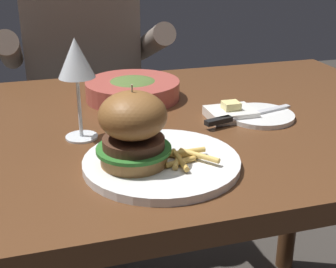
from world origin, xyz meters
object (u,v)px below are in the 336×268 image
object	(u,v)px
main_plate	(162,162)
bread_plate	(260,116)
table_knife	(242,116)
butter_dish	(231,113)
soup_bowl	(133,89)
diner_person	(85,105)
burger_sandwich	(133,128)
wine_glass	(76,62)

from	to	relation	value
main_plate	bread_plate	bearing A→B (deg)	31.76
table_knife	butter_dish	world-z (taller)	butter_dish
soup_bowl	diner_person	distance (m)	0.55
burger_sandwich	table_knife	xyz separation A→B (m)	(0.26, 0.15, -0.06)
burger_sandwich	butter_dish	world-z (taller)	burger_sandwich
bread_plate	diner_person	world-z (taller)	diner_person
wine_glass	butter_dish	world-z (taller)	wine_glass
burger_sandwich	wine_glass	xyz separation A→B (m)	(-0.07, 0.16, 0.07)
bread_plate	soup_bowl	xyz separation A→B (m)	(-0.23, 0.20, 0.02)
wine_glass	soup_bowl	distance (m)	0.28
main_plate	bread_plate	world-z (taller)	main_plate
diner_person	butter_dish	bearing A→B (deg)	-71.37
main_plate	burger_sandwich	bearing A→B (deg)	-177.30
wine_glass	bread_plate	xyz separation A→B (m)	(0.38, 0.00, -0.14)
main_plate	butter_dish	distance (m)	0.27
bread_plate	table_knife	xyz separation A→B (m)	(-0.05, -0.01, 0.01)
burger_sandwich	main_plate	bearing A→B (deg)	2.70
table_knife	diner_person	bearing A→B (deg)	108.76
main_plate	wine_glass	distance (m)	0.24
soup_bowl	diner_person	size ratio (longest dim) A/B	0.19
wine_glass	table_knife	size ratio (longest dim) A/B	0.88
diner_person	table_knife	bearing A→B (deg)	-71.24
main_plate	butter_dish	world-z (taller)	butter_dish
main_plate	diner_person	xyz separation A→B (m)	(-0.03, 0.87, -0.18)
butter_dish	soup_bowl	distance (m)	0.25
diner_person	wine_glass	bearing A→B (deg)	-96.55
wine_glass	main_plate	bearing A→B (deg)	-54.64
wine_glass	bread_plate	bearing A→B (deg)	0.40
table_knife	soup_bowl	size ratio (longest dim) A/B	0.98
burger_sandwich	butter_dish	distance (m)	0.31
wine_glass	diner_person	world-z (taller)	diner_person
wine_glass	soup_bowl	size ratio (longest dim) A/B	0.86
wine_glass	butter_dish	bearing A→B (deg)	3.45
table_knife	soup_bowl	world-z (taller)	soup_bowl
bread_plate	wine_glass	bearing A→B (deg)	-179.60
soup_bowl	burger_sandwich	bearing A→B (deg)	-102.06
burger_sandwich	soup_bowl	world-z (taller)	burger_sandwich
bread_plate	soup_bowl	world-z (taller)	soup_bowl
wine_glass	diner_person	bearing A→B (deg)	83.45
main_plate	burger_sandwich	world-z (taller)	burger_sandwich
wine_glass	burger_sandwich	bearing A→B (deg)	-67.64
wine_glass	soup_bowl	xyz separation A→B (m)	(0.15, 0.21, -0.12)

